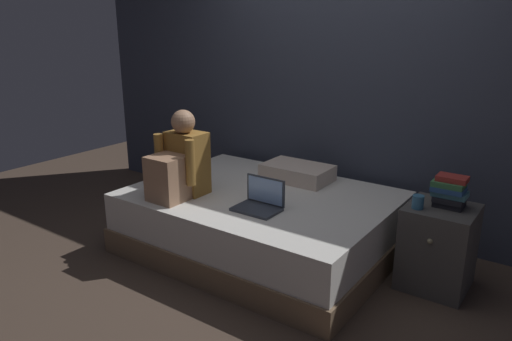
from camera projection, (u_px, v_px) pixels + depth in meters
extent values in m
plane|color=#47382D|center=(260.00, 271.00, 3.55)|extent=(8.00, 8.00, 0.00)
cube|color=#383D4C|center=(341.00, 72.00, 4.09)|extent=(5.60, 0.10, 2.70)
cube|color=#7A6047|center=(261.00, 238.00, 3.87)|extent=(2.00, 1.50, 0.19)
cube|color=silver|center=(261.00, 210.00, 3.80)|extent=(1.96, 1.46, 0.29)
cube|color=#474442|center=(438.00, 247.00, 3.28)|extent=(0.44, 0.44, 0.58)
sphere|color=gray|center=(430.00, 241.00, 3.07)|extent=(0.04, 0.04, 0.04)
cube|color=olive|center=(188.00, 163.00, 3.70)|extent=(0.30, 0.20, 0.48)
sphere|color=#A87C5E|center=(183.00, 122.00, 3.58)|extent=(0.18, 0.18, 0.18)
cube|color=#A87C5E|center=(168.00, 179.00, 3.55)|extent=(0.26, 0.24, 0.34)
cylinder|color=olive|center=(159.00, 156.00, 3.67)|extent=(0.07, 0.07, 0.34)
cylinder|color=olive|center=(190.00, 163.00, 3.49)|extent=(0.07, 0.07, 0.34)
cube|color=#333842|center=(256.00, 209.00, 3.40)|extent=(0.32, 0.22, 0.02)
cube|color=#333842|center=(266.00, 190.00, 3.45)|extent=(0.32, 0.01, 0.20)
cube|color=#8CB2EA|center=(265.00, 191.00, 3.45)|extent=(0.29, 0.00, 0.18)
cube|color=beige|center=(297.00, 172.00, 4.05)|extent=(0.56, 0.36, 0.13)
cube|color=black|center=(449.00, 204.00, 3.20)|extent=(0.19, 0.15, 0.04)
cube|color=black|center=(449.00, 199.00, 3.18)|extent=(0.19, 0.15, 0.03)
cube|color=teal|center=(450.00, 194.00, 3.18)|extent=(0.22, 0.15, 0.04)
cube|color=#284C84|center=(449.00, 189.00, 3.17)|extent=(0.20, 0.16, 0.03)
cube|color=#387042|center=(449.00, 184.00, 3.16)|extent=(0.20, 0.15, 0.04)
cube|color=#9E2D28|center=(452.00, 179.00, 3.15)|extent=(0.19, 0.13, 0.04)
cylinder|color=teal|center=(418.00, 202.00, 3.16)|extent=(0.08, 0.08, 0.09)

